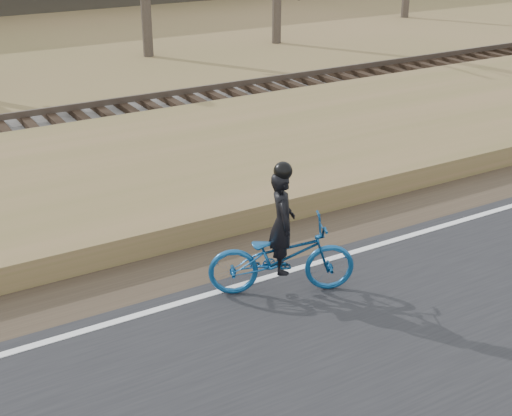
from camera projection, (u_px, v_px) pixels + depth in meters
ground at (223, 302)px, 10.21m from camera, size 120.00×120.00×0.00m
road at (325, 398)px, 8.23m from camera, size 120.00×6.00×0.06m
edge_line at (217, 292)px, 10.34m from camera, size 120.00×0.12×0.01m
shoulder at (188, 266)px, 11.15m from camera, size 120.00×1.60×0.04m
embankment at (119, 191)px, 13.44m from camera, size 120.00×5.00×0.44m
ballast at (61, 136)px, 16.43m from camera, size 120.00×3.00×0.45m
railroad at (59, 124)px, 16.31m from camera, size 120.00×2.40×0.29m
cyclist at (282, 251)px, 10.13m from camera, size 2.22×1.54×2.00m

